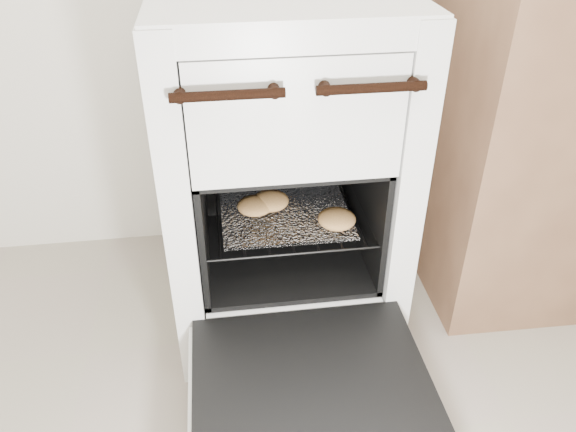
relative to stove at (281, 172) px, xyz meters
name	(u,v)px	position (x,y,z in m)	size (l,w,h in m)	color
stove	(281,172)	(0.00, 0.00, 0.00)	(0.56, 0.62, 0.85)	silver
oven_door	(310,378)	(0.00, -0.47, -0.23)	(0.50, 0.39, 0.04)	black
oven_rack	(284,210)	(0.00, -0.06, -0.08)	(0.41, 0.39, 0.01)	black
foil_sheet	(285,212)	(0.00, -0.08, -0.07)	(0.32, 0.28, 0.01)	white
baked_rolls	(288,208)	(0.00, -0.10, -0.05)	(0.30, 0.23, 0.04)	#DEA758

